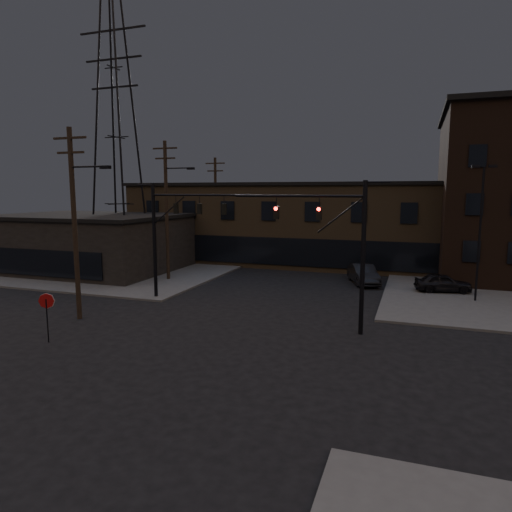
# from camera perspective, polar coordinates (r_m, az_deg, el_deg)

# --- Properties ---
(ground) EXTENTS (140.00, 140.00, 0.00)m
(ground) POSITION_cam_1_polar(r_m,az_deg,el_deg) (22.46, -5.52, -11.31)
(ground) COLOR black
(ground) RESTS_ON ground
(sidewalk_nw) EXTENTS (30.00, 30.00, 0.15)m
(sidewalk_nw) POSITION_cam_1_polar(r_m,az_deg,el_deg) (52.07, -17.43, -0.42)
(sidewalk_nw) COLOR #474744
(sidewalk_nw) RESTS_ON ground
(building_row) EXTENTS (40.00, 12.00, 8.00)m
(building_row) POSITION_cam_1_polar(r_m,az_deg,el_deg) (48.17, 8.56, 3.90)
(building_row) COLOR brown
(building_row) RESTS_ON ground
(building_left) EXTENTS (16.00, 12.00, 5.00)m
(building_left) POSITION_cam_1_polar(r_m,az_deg,el_deg) (45.86, -20.02, 1.41)
(building_left) COLOR black
(building_left) RESTS_ON ground
(traffic_signal_near) EXTENTS (7.12, 0.24, 8.00)m
(traffic_signal_near) POSITION_cam_1_polar(r_m,az_deg,el_deg) (24.10, 10.59, 1.97)
(traffic_signal_near) COLOR black
(traffic_signal_near) RESTS_ON ground
(traffic_signal_far) EXTENTS (7.12, 0.24, 8.00)m
(traffic_signal_far) POSITION_cam_1_polar(r_m,az_deg,el_deg) (31.49, -10.64, 3.52)
(traffic_signal_far) COLOR black
(traffic_signal_far) RESTS_ON ground
(stop_sign) EXTENTS (0.72, 0.33, 2.48)m
(stop_sign) POSITION_cam_1_polar(r_m,az_deg,el_deg) (24.82, -24.71, -5.71)
(stop_sign) COLOR black
(stop_sign) RESTS_ON ground
(utility_pole_near) EXTENTS (3.70, 0.28, 11.00)m
(utility_pole_near) POSITION_cam_1_polar(r_m,az_deg,el_deg) (28.12, -21.68, 4.31)
(utility_pole_near) COLOR black
(utility_pole_near) RESTS_ON ground
(utility_pole_mid) EXTENTS (3.70, 0.28, 11.50)m
(utility_pole_mid) POSITION_cam_1_polar(r_m,az_deg,el_deg) (38.48, -11.04, 5.98)
(utility_pole_mid) COLOR black
(utility_pole_mid) RESTS_ON ground
(utility_pole_far) EXTENTS (2.20, 0.28, 11.00)m
(utility_pole_far) POSITION_cam_1_polar(r_m,az_deg,el_deg) (49.65, -5.07, 6.15)
(utility_pole_far) COLOR black
(utility_pole_far) RESTS_ON ground
(transmission_tower) EXTENTS (7.00, 7.00, 25.00)m
(transmission_tower) POSITION_cam_1_polar(r_m,az_deg,el_deg) (46.23, -17.04, 14.03)
(transmission_tower) COLOR black
(transmission_tower) RESTS_ON ground
(lot_light_a) EXTENTS (1.50, 0.28, 9.14)m
(lot_light_a) POSITION_cam_1_polar(r_m,az_deg,el_deg) (33.49, 26.26, 3.95)
(lot_light_a) COLOR black
(lot_light_a) RESTS_ON ground
(parked_car_lot_a) EXTENTS (4.17, 2.27, 1.34)m
(parked_car_lot_a) POSITION_cam_1_polar(r_m,az_deg,el_deg) (36.07, 22.33, -3.10)
(parked_car_lot_a) COLOR black
(parked_car_lot_a) RESTS_ON sidewalk_ne
(car_crossing) EXTENTS (3.24, 5.10, 1.59)m
(car_crossing) POSITION_cam_1_polar(r_m,az_deg,el_deg) (37.96, 13.26, -2.22)
(car_crossing) COLOR black
(car_crossing) RESTS_ON ground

